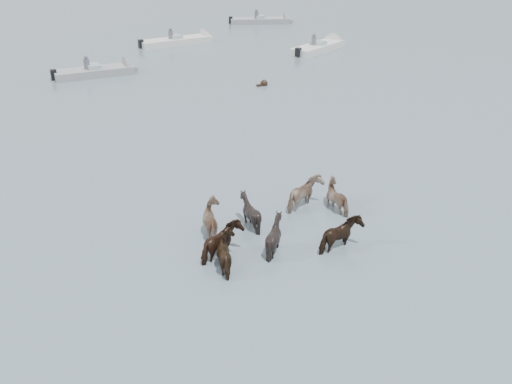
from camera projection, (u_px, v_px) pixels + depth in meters
ground at (344, 249)px, 16.97m from camera, size 400.00×400.00×0.00m
pony_herd at (271, 224)px, 17.55m from camera, size 6.42×3.97×1.31m
swimming_pony at (263, 84)px, 33.44m from camera, size 0.72×0.44×0.44m
motorboat_b at (106, 71)px, 35.76m from camera, size 5.56×2.20×1.92m
motorboat_c at (185, 40)px, 44.66m from camera, size 6.42×1.78×1.92m
motorboat_d at (323, 46)px, 42.67m from camera, size 5.95×3.42×1.92m
motorboat_e at (268, 21)px, 53.25m from camera, size 6.06×4.17×1.92m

